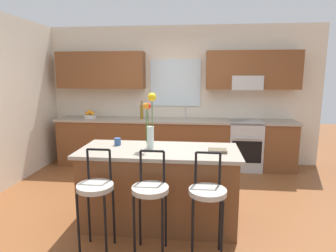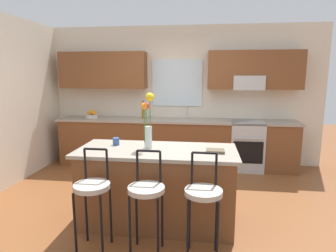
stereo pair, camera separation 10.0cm
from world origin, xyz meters
name	(u,v)px [view 1 (the left image)]	position (x,y,z in m)	size (l,w,h in m)	color
ground_plane	(163,203)	(0.00, 0.00, 0.00)	(14.00, 14.00, 0.00)	brown
back_wall_assembly	(177,88)	(0.03, 1.99, 1.51)	(5.60, 0.50, 2.70)	beige
counter_run	(174,142)	(0.00, 1.70, 0.47)	(4.56, 0.64, 0.92)	brown
sink_faucet	(186,111)	(0.22, 1.84, 1.06)	(0.02, 0.13, 0.23)	#B7BABC
oven_range	(244,145)	(1.34, 1.68, 0.46)	(0.60, 0.64, 0.92)	#B7BABC
kitchen_island	(159,186)	(0.02, -0.52, 0.46)	(1.85, 0.80, 0.92)	brown
bar_stool_near	(96,191)	(-0.53, -1.13, 0.64)	(0.36, 0.36, 1.04)	black
bar_stool_middle	(150,194)	(0.02, -1.13, 0.64)	(0.36, 0.36, 1.04)	black
bar_stool_far	(208,196)	(0.57, -1.13, 0.64)	(0.36, 0.36, 1.04)	black
flower_vase	(150,121)	(-0.09, -0.48, 1.24)	(0.15, 0.14, 0.65)	silver
mug_ceramic	(118,142)	(-0.51, -0.39, 0.97)	(0.08, 0.08, 0.09)	#33518C
cookbook	(218,151)	(0.69, -0.57, 0.94)	(0.20, 0.15, 0.03)	brown
fruit_bowl_oranges	(90,115)	(-1.67, 1.70, 0.97)	(0.24, 0.24, 0.16)	silver
bottle_olive_oil	(142,112)	(-0.63, 1.70, 1.06)	(0.06, 0.06, 0.35)	olive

